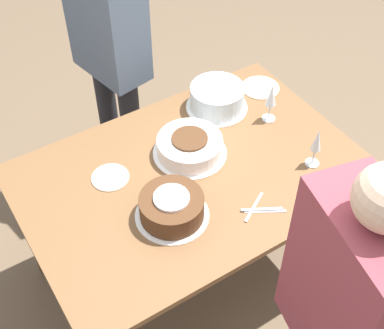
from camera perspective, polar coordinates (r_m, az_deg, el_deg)
name	(u,v)px	position (r m, az deg, el deg)	size (l,w,h in m)	color
ground_plane	(192,269)	(2.90, 0.00, -11.07)	(12.00, 12.00, 0.00)	brown
dining_table	(192,189)	(2.38, 0.00, -2.63)	(1.46, 0.99, 0.75)	brown
cake_center_white	(190,146)	(2.36, -0.24, 1.95)	(0.33, 0.33, 0.10)	white
cake_front_chocolate	(172,207)	(2.11, -2.17, -4.57)	(0.30, 0.30, 0.12)	white
cake_back_decorated	(217,98)	(2.59, 2.69, 7.11)	(0.30, 0.30, 0.12)	white
wine_glass_near	(271,97)	(2.50, 8.47, 7.18)	(0.06, 0.06, 0.20)	silver
wine_glass_far	(317,142)	(2.31, 13.17, 2.33)	(0.06, 0.06, 0.20)	silver
dessert_plate_left	(110,177)	(2.31, -8.71, -1.37)	(0.16, 0.16, 0.01)	beige
dessert_plate_right	(260,88)	(2.76, 7.30, 8.13)	(0.19, 0.19, 0.01)	beige
fork_pile	(260,209)	(2.18, 7.30, -4.75)	(0.18, 0.14, 0.01)	silver
person_cutting	(342,313)	(1.75, 15.68, -14.97)	(0.30, 0.44, 1.58)	#4C4238
person_watching	(109,39)	(2.75, -8.86, 13.10)	(0.29, 0.43, 1.60)	#232328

